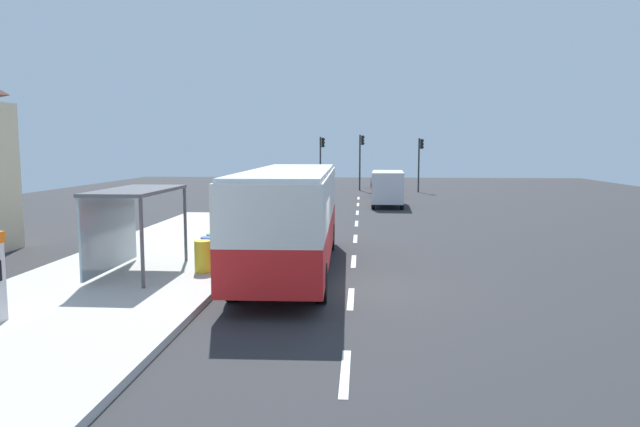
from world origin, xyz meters
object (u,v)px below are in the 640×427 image
sedan_near (385,187)px  recycling_bin_yellow (203,256)px  recycling_bin_orange (220,245)px  traffic_light_near_side (420,156)px  traffic_light_median (361,153)px  recycling_bin_blue (209,252)px  recycling_bin_green (215,248)px  bus (291,213)px  sedan_far (381,180)px  bus_shelter (127,208)px  white_van (388,186)px  traffic_light_far_side (322,155)px

sedan_near → recycling_bin_yellow: 29.57m
recycling_bin_orange → traffic_light_near_side: size_ratio=0.20×
traffic_light_median → sedan_near: bearing=-75.2°
recycling_bin_yellow → recycling_bin_blue: (0.00, 0.70, 0.00)m
recycling_bin_blue → traffic_light_median: traffic_light_median is taller
recycling_bin_green → traffic_light_near_side: traffic_light_near_side is taller
bus → traffic_light_near_side: bearing=77.8°
sedan_far → recycling_bin_blue: size_ratio=4.65×
sedan_far → traffic_light_median: size_ratio=0.88×
sedan_far → recycling_bin_green: 38.53m
recycling_bin_blue → bus_shelter: size_ratio=0.24×
recycling_bin_yellow → recycling_bin_green: same height
white_van → recycling_bin_orange: size_ratio=5.55×
sedan_far → traffic_light_median: bearing=-119.5°
recycling_bin_green → recycling_bin_blue: bearing=-90.0°
traffic_light_far_side → bus_shelter: bearing=-95.3°
white_van → traffic_light_near_side: (3.30, 12.49, 1.77)m
traffic_light_median → bus_shelter: (-6.81, -36.21, -1.23)m
recycling_bin_yellow → traffic_light_median: size_ratio=0.19×
recycling_bin_yellow → recycling_bin_green: 1.40m
recycling_bin_blue → recycling_bin_green: bearing=90.0°
traffic_light_far_side → traffic_light_median: size_ratio=0.96×
recycling_bin_green → recycling_bin_orange: 0.70m
sedan_near → recycling_bin_orange: 27.52m
white_van → sedan_far: bearing=89.7°
bus → sedan_near: bus is taller
recycling_bin_green → bus_shelter: bus_shelter is taller
white_van → recycling_bin_yellow: size_ratio=5.55×
traffic_light_far_side → bus_shelter: (-3.31, -35.41, -1.10)m
bus → recycling_bin_orange: (-2.49, 0.93, -1.19)m
traffic_light_far_side → sedan_far: bearing=37.6°
sedan_near → traffic_light_near_side: size_ratio=0.96×
sedan_far → bus_shelter: bearing=-102.4°
recycling_bin_orange → traffic_light_median: bearing=82.3°
recycling_bin_yellow → traffic_light_far_side: 35.33m
sedan_near → bus_shelter: (-8.71, -29.04, 1.31)m
recycling_bin_orange → sedan_near: bearing=76.3°
sedan_near → traffic_light_far_side: size_ratio=0.93×
white_van → recycling_bin_yellow: (-6.40, -21.93, -0.69)m
recycling_bin_yellow → sedan_near: bearing=77.3°
sedan_far → traffic_light_median: (-1.90, -3.36, 2.53)m
traffic_light_near_side → traffic_light_far_side: (-8.60, 0.80, 0.08)m
traffic_light_near_side → traffic_light_median: traffic_light_median is taller
traffic_light_far_side → bus_shelter: 35.58m
white_van → sedan_far: white_van is taller
sedan_far → recycling_bin_green: bearing=-99.7°
recycling_bin_green → traffic_light_far_side: bearing=88.1°
sedan_far → traffic_light_far_side: size_ratio=0.92×
white_van → recycling_bin_green: white_van is taller
sedan_far → traffic_light_near_side: (3.20, -4.96, 2.33)m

